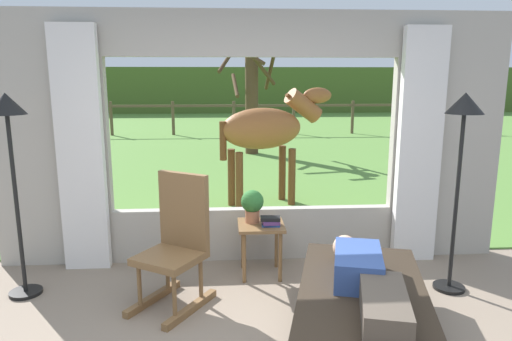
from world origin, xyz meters
The scene contains 16 objects.
back_wall_with_window centered at (0.00, 2.26, 1.25)m, with size 5.20×0.12×2.55m.
curtain_panel_left centered at (-1.69, 2.12, 1.20)m, with size 0.44×0.10×2.40m, color silver.
curtain_panel_right centered at (1.69, 2.12, 1.20)m, with size 0.44×0.10×2.40m, color silver.
outdoor_pasture_lawn centered at (0.00, 13.16, 0.01)m, with size 36.00×21.68×0.02m, color #568438.
distant_hill_ridge centered at (0.00, 23.00, 1.20)m, with size 36.00×2.00×2.40m, color #486127.
recliner_sofa centered at (0.69, 0.61, 0.22)m, with size 1.29×1.87×0.42m.
reclining_person centered at (0.69, 0.56, 0.52)m, with size 0.48×1.42×0.22m.
rocking_chair centered at (-0.70, 1.31, 0.55)m, with size 0.75×0.82×1.12m.
side_table centered at (0.05, 1.82, 0.43)m, with size 0.44×0.44×0.52m.
potted_plant centered at (-0.03, 1.88, 0.70)m, with size 0.22×0.22×0.32m.
book_stack centered at (0.14, 1.76, 0.56)m, with size 0.20×0.16×0.09m.
floor_lamp_left centered at (-2.09, 1.55, 1.44)m, with size 0.32×0.32×1.78m.
floor_lamp_right centered at (1.75, 1.40, 1.44)m, with size 0.32×0.32×1.78m.
horse centered at (0.33, 4.29, 1.16)m, with size 1.80×0.96×1.73m.
pasture_tree centered at (0.35, 9.03, 1.44)m, with size 1.45×1.63×2.90m.
pasture_fence_line centered at (0.00, 12.95, 0.74)m, with size 16.10×0.10×1.10m.
Camera 1 is at (-0.28, -2.42, 1.91)m, focal length 32.42 mm.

